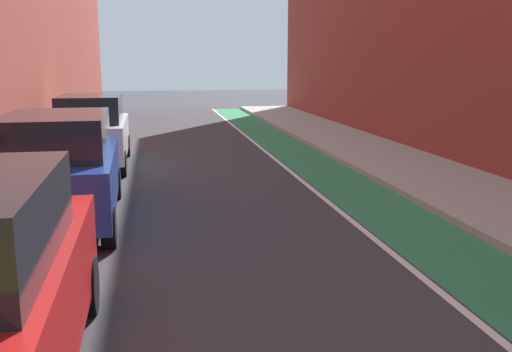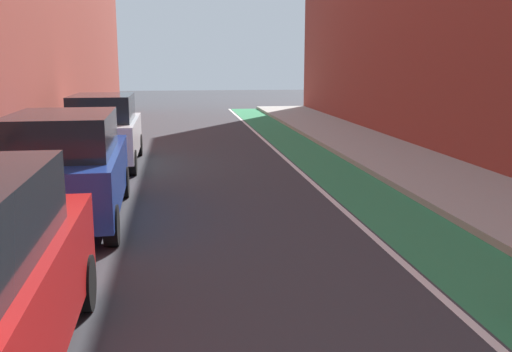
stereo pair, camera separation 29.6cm
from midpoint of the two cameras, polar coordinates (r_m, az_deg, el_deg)
name	(u,v)px [view 2 (the right image)]	position (r m, az deg, el deg)	size (l,w,h in m)	color
ground_plane	(222,197)	(12.23, -2.70, -2.15)	(93.05, 93.05, 0.00)	#38383D
bike_lane_paint	(339,175)	(14.75, 8.92, 0.08)	(1.60, 42.30, 0.00)	#2D8451
lane_divider_stripe	(305,176)	(14.52, 5.52, -0.02)	(0.12, 42.30, 0.00)	white
sidewalk_right	(424,170)	(15.55, 17.03, 0.55)	(2.98, 42.30, 0.14)	#A8A59E
parked_suv_blue	(66,166)	(10.71, -17.75, 0.93)	(2.11, 4.49, 1.98)	navy
parked_suv_white	(104,130)	(16.28, -14.43, 4.52)	(1.89, 4.30, 1.98)	silver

